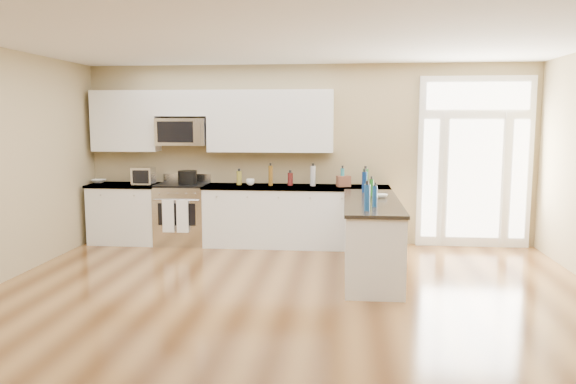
{
  "coord_description": "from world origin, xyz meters",
  "views": [
    {
      "loc": [
        0.57,
        -4.81,
        1.94
      ],
      "look_at": [
        -0.11,
        2.0,
        1.06
      ],
      "focal_mm": 35.0,
      "sensor_mm": 36.0,
      "label": 1
    }
  ],
  "objects_px": {
    "peninsula_cabinet": "(371,240)",
    "kitchen_range": "(183,214)",
    "toaster_oven": "(143,176)",
    "stockpot": "(187,177)"
  },
  "relations": [
    {
      "from": "peninsula_cabinet",
      "to": "kitchen_range",
      "type": "xyz_separation_m",
      "value": [
        -2.87,
        1.45,
        0.04
      ]
    },
    {
      "from": "kitchen_range",
      "to": "toaster_oven",
      "type": "relative_size",
      "value": 3.41
    },
    {
      "from": "stockpot",
      "to": "toaster_oven",
      "type": "relative_size",
      "value": 0.92
    },
    {
      "from": "peninsula_cabinet",
      "to": "stockpot",
      "type": "height_order",
      "value": "stockpot"
    },
    {
      "from": "kitchen_range",
      "to": "stockpot",
      "type": "height_order",
      "value": "stockpot"
    },
    {
      "from": "stockpot",
      "to": "toaster_oven",
      "type": "distance_m",
      "value": 0.68
    },
    {
      "from": "kitchen_range",
      "to": "peninsula_cabinet",
      "type": "bearing_deg",
      "value": -26.76
    },
    {
      "from": "peninsula_cabinet",
      "to": "kitchen_range",
      "type": "height_order",
      "value": "kitchen_range"
    },
    {
      "from": "toaster_oven",
      "to": "stockpot",
      "type": "bearing_deg",
      "value": 7.49
    },
    {
      "from": "peninsula_cabinet",
      "to": "stockpot",
      "type": "distance_m",
      "value": 3.2
    }
  ]
}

